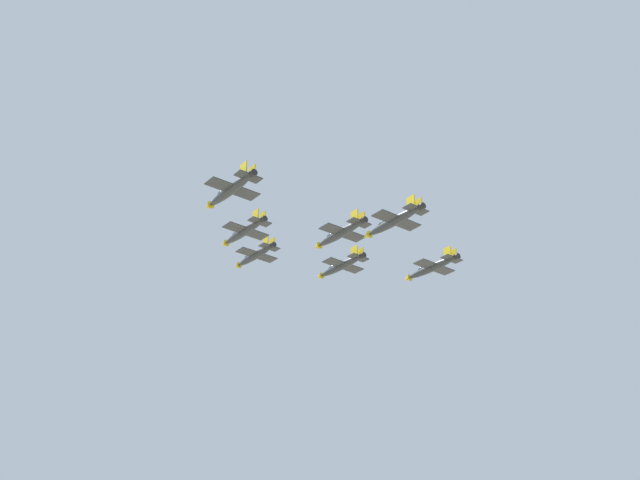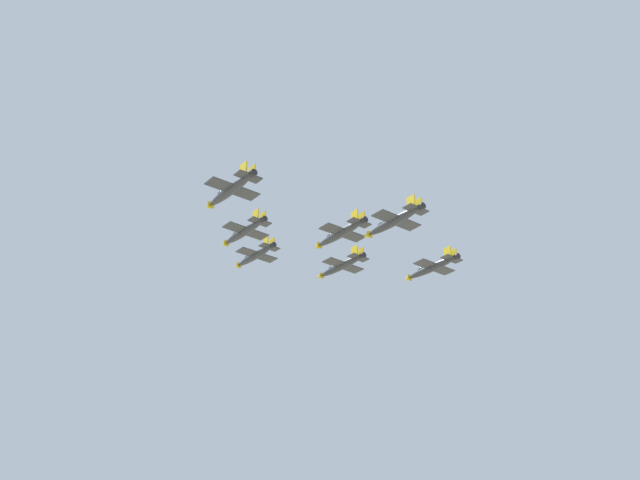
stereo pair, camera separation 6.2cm
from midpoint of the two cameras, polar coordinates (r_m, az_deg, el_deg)
The scene contains 7 objects.
jet_lead at distance 212.98m, azimuth -4.72°, elevation -1.12°, with size 11.87×18.61×3.96m.
jet_left_wingman at distance 189.92m, azimuth -5.53°, elevation 0.61°, with size 11.78×18.46×3.93m.
jet_right_wingman at distance 206.03m, azimuth 1.54°, elevation -1.88°, with size 12.01×18.76×4.01m.
jet_left_outer at distance 168.50m, azimuth -6.50°, elevation 3.64°, with size 12.31×19.37×4.12m.
jet_right_outer at distance 202.81m, azimuth 8.12°, elevation -1.98°, with size 12.10×18.97×4.04m.
jet_slot_rear at distance 183.81m, azimuth 1.50°, elevation 0.50°, with size 11.99×18.85×4.01m.
jet_trailing at distance 170.12m, azimuth 5.38°, elevation 1.38°, with size 11.94×18.75×3.99m.
Camera 2 is at (78.48, 200.62, 35.45)m, focal length 44.13 mm.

